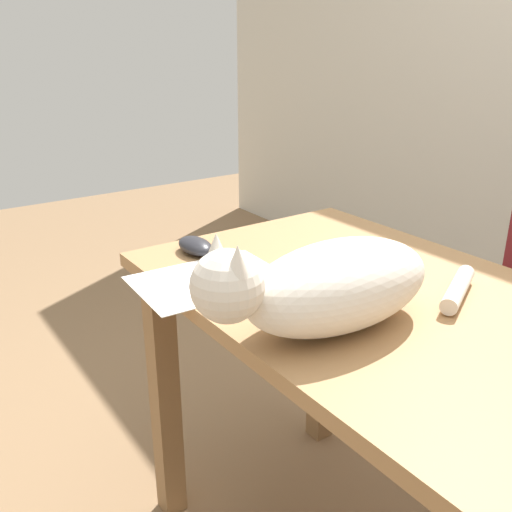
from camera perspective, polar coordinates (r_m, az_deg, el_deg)
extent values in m
cube|color=#9E7247|center=(0.99, 21.82, -8.77)|extent=(1.43, 0.65, 0.03)
cube|color=olive|center=(1.46, -9.35, -14.21)|extent=(0.06, 0.06, 0.71)
cube|color=olive|center=(1.71, 6.93, -8.33)|extent=(0.06, 0.06, 0.71)
ellipsoid|color=silver|center=(0.93, 8.56, -2.98)|extent=(0.20, 0.37, 0.15)
sphere|color=silver|center=(0.80, -2.97, -3.11)|extent=(0.11, 0.11, 0.11)
cone|color=silver|center=(0.75, -1.90, -0.48)|extent=(0.04, 0.04, 0.04)
cone|color=silver|center=(0.80, -4.10, 0.87)|extent=(0.04, 0.04, 0.04)
cylinder|color=silver|center=(1.11, 20.06, -3.18)|extent=(0.11, 0.18, 0.03)
ellipsoid|color=#232328|center=(1.27, -6.25, 1.05)|extent=(0.11, 0.06, 0.04)
cube|color=white|center=(1.13, -4.85, -2.42)|extent=(0.23, 0.31, 0.00)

